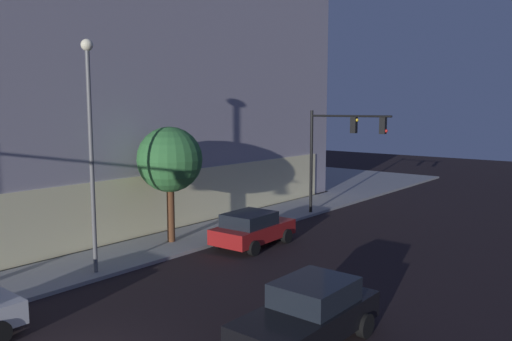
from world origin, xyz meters
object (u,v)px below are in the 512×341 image
(street_lamp_sidewalk, at_px, (90,130))
(car_red, at_px, (252,228))
(car_black, at_px, (309,314))
(traffic_light_far_corner, at_px, (340,140))
(modern_building, at_px, (26,54))
(sidewalk_tree, at_px, (170,160))

(street_lamp_sidewalk, relative_size, car_red, 2.03)
(car_black, bearing_deg, traffic_light_far_corner, 27.08)
(traffic_light_far_corner, height_order, car_red, traffic_light_far_corner)
(car_black, distance_m, car_red, 9.99)
(traffic_light_far_corner, xyz_separation_m, car_black, (-14.38, -7.35, -3.67))
(modern_building, bearing_deg, car_black, -101.78)
(sidewalk_tree, relative_size, car_red, 1.26)
(traffic_light_far_corner, height_order, sidewalk_tree, traffic_light_far_corner)
(sidewalk_tree, bearing_deg, car_red, -54.96)
(street_lamp_sidewalk, relative_size, car_black, 1.86)
(car_black, bearing_deg, sidewalk_tree, 67.20)
(traffic_light_far_corner, xyz_separation_m, street_lamp_sidewalk, (-14.74, 2.06, 1.00))
(car_red, bearing_deg, street_lamp_sidewalk, 164.43)
(modern_building, xyz_separation_m, car_red, (1.46, -17.38, -8.90))
(traffic_light_far_corner, xyz_separation_m, car_red, (-7.74, 0.11, -3.70))
(street_lamp_sidewalk, bearing_deg, car_red, -15.57)
(street_lamp_sidewalk, bearing_deg, traffic_light_far_corner, -7.96)
(modern_building, relative_size, street_lamp_sidewalk, 3.76)
(traffic_light_far_corner, bearing_deg, street_lamp_sidewalk, 172.04)
(traffic_light_far_corner, relative_size, car_red, 1.42)
(car_black, relative_size, car_red, 1.09)
(modern_building, xyz_separation_m, traffic_light_far_corner, (9.20, -17.49, -5.19))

